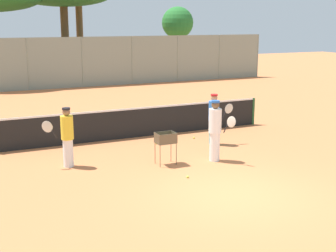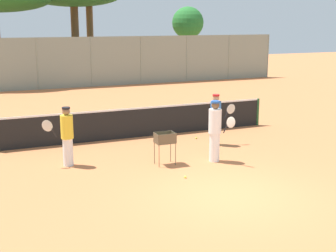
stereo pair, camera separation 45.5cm
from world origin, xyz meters
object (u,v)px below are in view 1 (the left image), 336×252
object	(u,v)px
tennis_net	(138,122)
ball_cart	(166,141)
player_white_outfit	(215,130)
parked_car	(109,69)
player_yellow_shirt	(67,136)
player_red_cap	(214,118)

from	to	relation	value
tennis_net	ball_cart	xyz separation A→B (m)	(-0.46, -3.37, 0.15)
player_white_outfit	parked_car	xyz separation A→B (m)	(3.57, 20.96, -0.28)
tennis_net	player_yellow_shirt	size ratio (longest dim) A/B	5.86
player_white_outfit	player_red_cap	size ratio (longest dim) A/B	1.06
player_yellow_shirt	ball_cart	world-z (taller)	player_yellow_shirt
tennis_net	player_white_outfit	distance (m)	3.80
player_white_outfit	ball_cart	bearing A→B (deg)	-126.27
tennis_net	player_red_cap	bearing A→B (deg)	-45.83
player_white_outfit	ball_cart	world-z (taller)	player_white_outfit
player_yellow_shirt	ball_cart	size ratio (longest dim) A/B	1.81
player_red_cap	tennis_net	bearing A→B (deg)	143.19
ball_cart	parked_car	world-z (taller)	parked_car
tennis_net	ball_cart	distance (m)	3.41
player_red_cap	ball_cart	world-z (taller)	player_red_cap
player_white_outfit	parked_car	distance (m)	21.26
player_yellow_shirt	player_red_cap	bearing A→B (deg)	-163.69
player_red_cap	parked_car	bearing A→B (deg)	91.24
ball_cart	parked_car	bearing A→B (deg)	76.30
parked_car	player_red_cap	bearing A→B (deg)	-97.78
ball_cart	player_yellow_shirt	bearing A→B (deg)	159.10
tennis_net	player_red_cap	world-z (taller)	player_red_cap
player_white_outfit	parked_car	size ratio (longest dim) A/B	0.43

